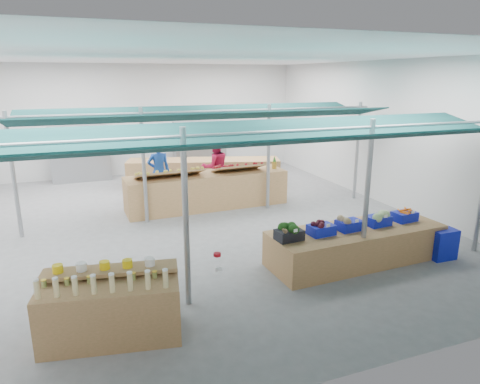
{
  "coord_description": "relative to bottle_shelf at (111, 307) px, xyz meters",
  "views": [
    {
      "loc": [
        -2.49,
        -10.42,
        3.75
      ],
      "look_at": [
        0.84,
        -1.6,
        1.18
      ],
      "focal_mm": 32.0,
      "sensor_mm": 36.0,
      "label": 1
    }
  ],
  "objects": [
    {
      "name": "vendor_right",
      "position": [
        3.77,
        6.84,
        0.47
      ],
      "size": [
        0.94,
        0.74,
        1.88
      ],
      "primitive_type": "imported",
      "rotation": [
        0.0,
        0.0,
        3.17
      ],
      "color": "#B81642",
      "rests_on": "floor"
    },
    {
      "name": "crate_broccoli",
      "position": [
        3.36,
        0.9,
        0.41
      ],
      "size": [
        0.53,
        0.42,
        0.35
      ],
      "rotation": [
        0.0,
        0.0,
        0.09
      ],
      "color": "black",
      "rests_on": "veg_counter"
    },
    {
      "name": "crate_carrots",
      "position": [
        6.2,
        1.03,
        0.36
      ],
      "size": [
        0.53,
        0.42,
        0.29
      ],
      "rotation": [
        0.0,
        0.0,
        0.09
      ],
      "color": "#101BAD",
      "rests_on": "veg_counter"
    },
    {
      "name": "sparrow",
      "position": [
        3.2,
        0.77,
        0.5
      ],
      "size": [
        0.12,
        0.09,
        0.11
      ],
      "rotation": [
        0.0,
        0.0,
        0.09
      ],
      "color": "brown",
      "rests_on": "crate_broccoli"
    },
    {
      "name": "fruit_counter",
      "position": [
        3.17,
        5.74,
        0.03
      ],
      "size": [
        4.73,
        1.27,
        1.01
      ],
      "primitive_type": "cube",
      "rotation": [
        0.0,
        0.0,
        0.03
      ],
      "color": "olive",
      "rests_on": "floor"
    },
    {
      "name": "apple_heap_yellow",
      "position": [
        2.05,
        5.59,
        0.7
      ],
      "size": [
        1.94,
        0.82,
        0.27
      ],
      "rotation": [
        0.0,
        0.0,
        0.06
      ],
      "color": "#997247",
      "rests_on": "fruit_counter"
    },
    {
      "name": "crate_cabbage",
      "position": [
        5.47,
        0.99,
        0.41
      ],
      "size": [
        0.53,
        0.42,
        0.35
      ],
      "rotation": [
        0.0,
        0.0,
        0.09
      ],
      "color": "#101BAD",
      "rests_on": "veg_counter"
    },
    {
      "name": "apple_heap_red",
      "position": [
        4.12,
        5.66,
        0.7
      ],
      "size": [
        1.54,
        0.79,
        0.27
      ],
      "rotation": [
        0.0,
        0.0,
        0.06
      ],
      "color": "#997247",
      "rests_on": "fruit_counter"
    },
    {
      "name": "crate_celeriac",
      "position": [
        4.75,
        0.96,
        0.4
      ],
      "size": [
        0.53,
        0.42,
        0.31
      ],
      "rotation": [
        0.0,
        0.0,
        0.09
      ],
      "color": "#101BAD",
      "rests_on": "veg_counter"
    },
    {
      "name": "pole_ribbon",
      "position": [
        1.6,
        -0.11,
        0.61
      ],
      "size": [
        0.12,
        0.12,
        0.28
      ],
      "color": "#AF0B16",
      "rests_on": "pole_grid"
    },
    {
      "name": "pineapple",
      "position": [
        5.29,
        5.7,
        0.72
      ],
      "size": [
        0.14,
        0.14,
        0.39
      ],
      "rotation": [
        0.0,
        0.0,
        0.06
      ],
      "color": "#8C6019",
      "rests_on": "fruit_counter"
    },
    {
      "name": "veg_counter",
      "position": [
        4.96,
        0.97,
        -0.11
      ],
      "size": [
        3.77,
        1.4,
        0.72
      ],
      "primitive_type": "cube",
      "rotation": [
        0.0,
        0.0,
        0.04
      ],
      "color": "olive",
      "rests_on": "floor"
    },
    {
      "name": "back_shelving_right",
      "position": [
        4.28,
        10.51,
        0.53
      ],
      "size": [
        2.0,
        0.5,
        2.0
      ],
      "primitive_type": "cube",
      "color": "#B23F33",
      "rests_on": "floor"
    },
    {
      "name": "pole_grid",
      "position": [
        3.03,
        2.76,
        1.34
      ],
      "size": [
        10.0,
        4.6,
        3.0
      ],
      "color": "gray",
      "rests_on": "floor"
    },
    {
      "name": "crate_stack",
      "position": [
        6.76,
        0.45,
        -0.15
      ],
      "size": [
        0.55,
        0.39,
        0.65
      ],
      "primitive_type": "cube",
      "rotation": [
        0.0,
        0.0,
        -0.02
      ],
      "color": "#101BAD",
      "rests_on": "floor"
    },
    {
      "name": "far_counter",
      "position": [
        3.77,
        8.21,
        -0.0
      ],
      "size": [
        5.32,
        2.51,
        0.94
      ],
      "primitive_type": "cube",
      "rotation": [
        0.0,
        0.0,
        -0.29
      ],
      "color": "olive",
      "rests_on": "floor"
    },
    {
      "name": "vendor_left",
      "position": [
        1.97,
        6.84,
        0.47
      ],
      "size": [
        0.7,
        0.47,
        1.88
      ],
      "primitive_type": "imported",
      "rotation": [
        0.0,
        0.0,
        3.17
      ],
      "color": "#174199",
      "rests_on": "floor"
    },
    {
      "name": "hall",
      "position": [
        2.28,
        5.95,
        2.17
      ],
      "size": [
        13.0,
        13.0,
        13.0
      ],
      "color": "silver",
      "rests_on": "ground"
    },
    {
      "name": "bottle_shelf",
      "position": [
        0.0,
        0.0,
        0.0
      ],
      "size": [
        2.1,
        1.47,
        1.16
      ],
      "rotation": [
        0.0,
        0.0,
        -0.18
      ],
      "color": "olive",
      "rests_on": "floor"
    },
    {
      "name": "back_shelving_left",
      "position": [
        -0.22,
        10.51,
        0.53
      ],
      "size": [
        2.0,
        0.5,
        2.0
      ],
      "primitive_type": "cube",
      "color": "#B23F33",
      "rests_on": "floor"
    },
    {
      "name": "crate_beets",
      "position": [
        4.08,
        0.93,
        0.38
      ],
      "size": [
        0.53,
        0.42,
        0.29
      ],
      "rotation": [
        0.0,
        0.0,
        0.09
      ],
      "color": "#101BAD",
      "rests_on": "veg_counter"
    },
    {
      "name": "floor",
      "position": [
        2.28,
        4.51,
        -0.47
      ],
      "size": [
        13.0,
        13.0,
        0.0
      ],
      "primitive_type": "plane",
      "color": "slate",
      "rests_on": "ground"
    },
    {
      "name": "awnings",
      "position": [
        3.03,
        2.76,
        2.31
      ],
      "size": [
        9.5,
        7.08,
        0.3
      ],
      "color": "#0B2D30",
      "rests_on": "pole_grid"
    }
  ]
}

